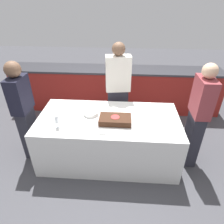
{
  "coord_description": "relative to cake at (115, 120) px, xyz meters",
  "views": [
    {
      "loc": [
        0.22,
        -2.38,
        2.31
      ],
      "look_at": [
        0.05,
        0.0,
        0.84
      ],
      "focal_mm": 32.0,
      "sensor_mm": 36.0,
      "label": 1
    }
  ],
  "objects": [
    {
      "name": "side_plate_near_cake",
      "position": [
        -0.06,
        0.31,
        -0.04
      ],
      "size": [
        0.22,
        0.22,
        0.0
      ],
      "color": "white",
      "rests_on": "dining_table"
    },
    {
      "name": "dining_table",
      "position": [
        -0.1,
        0.11,
        -0.41
      ],
      "size": [
        2.04,
        1.0,
        0.74
      ],
      "color": "silver",
      "rests_on": "ground_plane"
    },
    {
      "name": "person_seated_right",
      "position": [
        1.14,
        0.11,
        0.03
      ],
      "size": [
        0.2,
        0.37,
        1.57
      ],
      "rotation": [
        0.0,
        0.0,
        -1.57
      ],
      "color": "#282833",
      "rests_on": "ground_plane"
    },
    {
      "name": "utensil_pile",
      "position": [
        -0.12,
        -0.25,
        -0.03
      ],
      "size": [
        0.14,
        0.1,
        0.02
      ],
      "color": "white",
      "rests_on": "dining_table"
    },
    {
      "name": "person_cutting_cake",
      "position": [
        -0.0,
        0.83,
        0.07
      ],
      "size": [
        0.43,
        0.25,
        1.64
      ],
      "rotation": [
        0.0,
        0.0,
        -3.0
      ],
      "color": "#282833",
      "rests_on": "ground_plane"
    },
    {
      "name": "ground_plane",
      "position": [
        -0.1,
        0.11,
        -0.78
      ],
      "size": [
        14.0,
        14.0,
        0.0
      ],
      "primitive_type": "plane",
      "color": "#424247"
    },
    {
      "name": "wine_glass",
      "position": [
        -0.76,
        -0.16,
        0.07
      ],
      "size": [
        0.07,
        0.07,
        0.17
      ],
      "color": "white",
      "rests_on": "dining_table"
    },
    {
      "name": "back_counter",
      "position": [
        -0.1,
        1.68,
        -0.32
      ],
      "size": [
        4.4,
        0.58,
        0.92
      ],
      "color": "maroon",
      "rests_on": "ground_plane"
    },
    {
      "name": "plate_stack",
      "position": [
        -0.37,
        0.18,
        -0.02
      ],
      "size": [
        0.22,
        0.22,
        0.05
      ],
      "color": "white",
      "rests_on": "dining_table"
    },
    {
      "name": "cake",
      "position": [
        0.0,
        0.0,
        0.0
      ],
      "size": [
        0.48,
        0.3,
        0.09
      ],
      "color": "#B7B2AD",
      "rests_on": "dining_table"
    },
    {
      "name": "person_seated_left",
      "position": [
        -1.34,
        0.11,
        0.03
      ],
      "size": [
        0.22,
        0.36,
        1.54
      ],
      "rotation": [
        0.0,
        0.0,
        1.57
      ],
      "color": "#282833",
      "rests_on": "ground_plane"
    }
  ]
}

